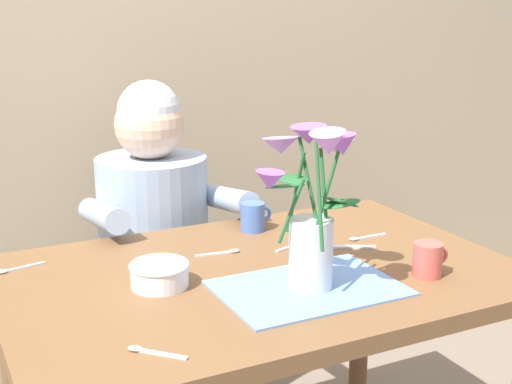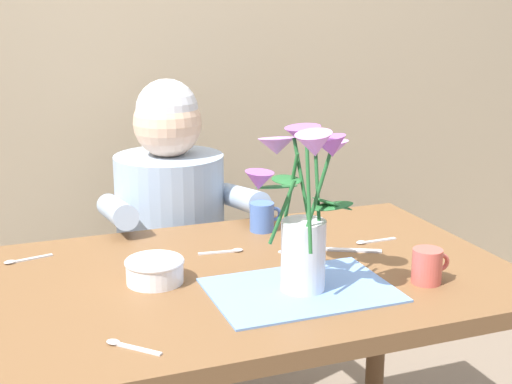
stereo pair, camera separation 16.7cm
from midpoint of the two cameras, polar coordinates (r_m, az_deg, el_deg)
The scene contains 14 objects.
wood_panel_backdrop at distance 2.57m, azimuth -12.50°, elevation 12.37°, with size 4.00×0.10×2.50m, color tan.
dining_table at distance 1.72m, azimuth -2.53°, elevation -9.42°, with size 1.20×0.80×0.74m.
seated_person at distance 2.27m, azimuth -10.25°, elevation -5.61°, with size 0.45×0.47×1.14m.
striped_placemat at distance 1.58m, azimuth 1.21°, elevation -7.81°, with size 0.40×0.28×0.01m, color #6B93D1.
flower_vase at distance 1.52m, azimuth 1.31°, elevation -1.21°, with size 0.27×0.30×0.38m.
ceramic_bowl at distance 1.61m, azimuth -10.77°, elevation -6.54°, with size 0.14×0.14×0.06m.
dinner_knife at distance 1.84m, azimuth 4.17°, elevation -4.49°, with size 0.19×0.02×0.01m, color silver.
ceramic_mug at distance 1.96m, azimuth -2.67°, elevation -2.04°, with size 0.09×0.07×0.08m.
coffee_cup at distance 1.67m, azimuth 10.97°, elevation -5.43°, with size 0.09×0.07×0.08m.
spoon_0 at distance 1.80m, azimuth -5.12°, elevation -4.90°, with size 0.12×0.03×0.01m.
spoon_1 at distance 1.34m, azimuth -12.37°, elevation -12.52°, with size 0.09×0.10×0.01m.
spoon_2 at distance 1.91m, azimuth 6.07°, elevation -3.74°, with size 0.12×0.02×0.01m.
spoon_3 at distance 1.85m, azimuth 0.77°, elevation -4.26°, with size 0.12×0.05×0.01m.
spoon_4 at distance 1.81m, azimuth -21.56°, elevation -5.87°, with size 0.12×0.04×0.01m.
Camera 1 is at (-0.71, -1.40, 1.36)m, focal length 49.53 mm.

